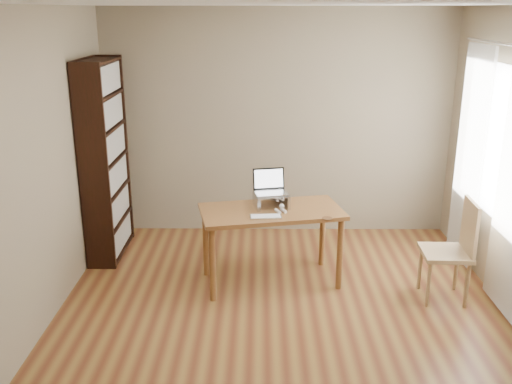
# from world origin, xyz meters

# --- Properties ---
(room) EXTENTS (4.04, 4.54, 2.64)m
(room) POSITION_xyz_m (0.03, 0.01, 1.30)
(room) COLOR #5F2E19
(room) RESTS_ON ground
(bookshelf) EXTENTS (0.30, 0.90, 2.10)m
(bookshelf) POSITION_xyz_m (-1.83, 1.55, 1.05)
(bookshelf) COLOR black
(bookshelf) RESTS_ON ground
(curtains) EXTENTS (0.03, 1.90, 2.25)m
(curtains) POSITION_xyz_m (1.92, 0.80, 1.17)
(curtains) COLOR white
(curtains) RESTS_ON ground
(desk) EXTENTS (1.44, 0.92, 0.75)m
(desk) POSITION_xyz_m (-0.09, 0.84, 0.65)
(desk) COLOR brown
(desk) RESTS_ON ground
(laptop_stand) EXTENTS (0.32, 0.25, 0.13)m
(laptop_stand) POSITION_xyz_m (-0.09, 0.92, 0.83)
(laptop_stand) COLOR silver
(laptop_stand) RESTS_ON desk
(laptop) EXTENTS (0.35, 0.32, 0.22)m
(laptop) POSITION_xyz_m (-0.09, 0.98, 0.94)
(laptop) COLOR silver
(laptop) RESTS_ON laptop_stand
(keyboard) EXTENTS (0.30, 0.14, 0.02)m
(keyboard) POSITION_xyz_m (-0.15, 0.62, 0.76)
(keyboard) COLOR silver
(keyboard) RESTS_ON desk
(coaster) EXTENTS (0.09, 0.09, 0.01)m
(coaster) POSITION_xyz_m (0.41, 0.61, 0.75)
(coaster) COLOR brown
(coaster) RESTS_ON desk
(cat) EXTENTS (0.24, 0.48, 0.15)m
(cat) POSITION_xyz_m (-0.07, 0.95, 0.81)
(cat) COLOR #403732
(cat) RESTS_ON desk
(chair) EXTENTS (0.44, 0.44, 0.95)m
(chair) POSITION_xyz_m (1.56, 0.52, 0.51)
(chair) COLOR tan
(chair) RESTS_ON ground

